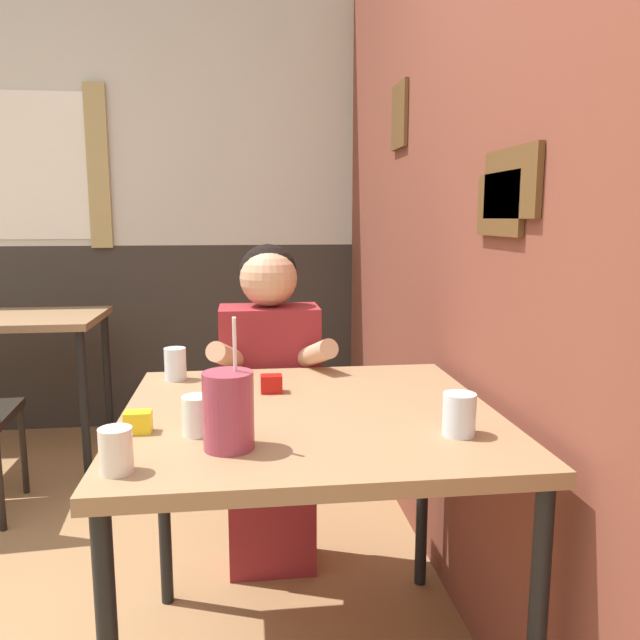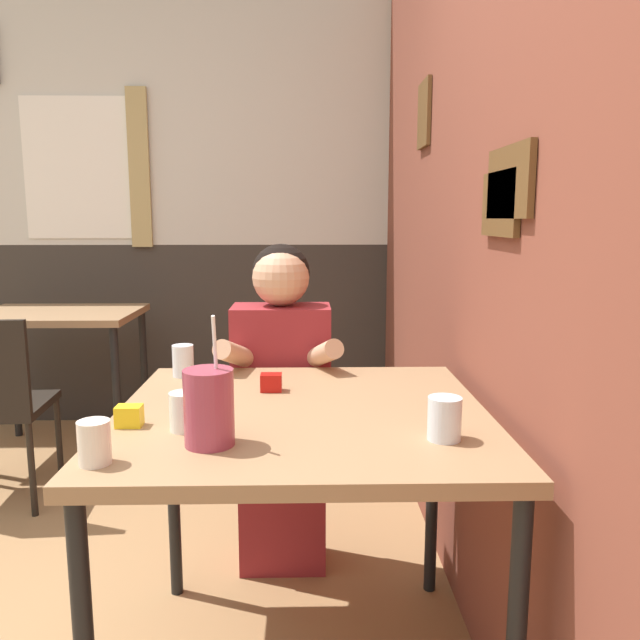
{
  "view_description": "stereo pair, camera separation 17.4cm",
  "coord_description": "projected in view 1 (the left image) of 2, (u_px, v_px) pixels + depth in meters",
  "views": [
    {
      "loc": [
        0.65,
        -1.17,
        1.26
      ],
      "look_at": [
        0.86,
        0.54,
        0.98
      ],
      "focal_mm": 35.0,
      "sensor_mm": 36.0,
      "label": 1
    },
    {
      "loc": [
        0.82,
        -1.18,
        1.26
      ],
      "look_at": [
        0.86,
        0.54,
        0.98
      ],
      "focal_mm": 35.0,
      "sensor_mm": 36.0,
      "label": 2
    }
  ],
  "objects": [
    {
      "name": "brick_wall_right",
      "position": [
        417.0,
        195.0,
        2.5
      ],
      "size": [
        0.08,
        4.63,
        2.7
      ],
      "color": "brown",
      "rests_on": "ground_plane"
    },
    {
      "name": "person_seated",
      "position": [
        270.0,
        404.0,
        2.19
      ],
      "size": [
        0.42,
        0.4,
        1.17
      ],
      "color": "maroon",
      "rests_on": "ground_plane"
    },
    {
      "name": "condiment_mustard",
      "position": [
        138.0,
        422.0,
        1.42
      ],
      "size": [
        0.06,
        0.04,
        0.05
      ],
      "color": "yellow",
      "rests_on": "main_table"
    },
    {
      "name": "condiment_ketchup",
      "position": [
        271.0,
        384.0,
        1.75
      ],
      "size": [
        0.06,
        0.04,
        0.05
      ],
      "color": "#B7140F",
      "rests_on": "main_table"
    },
    {
      "name": "glass_far_side",
      "position": [
        116.0,
        450.0,
        1.2
      ],
      "size": [
        0.06,
        0.06,
        0.09
      ],
      "color": "silver",
      "rests_on": "main_table"
    },
    {
      "name": "background_table",
      "position": [
        17.0,
        335.0,
        3.15
      ],
      "size": [
        0.83,
        0.61,
        0.78
      ],
      "color": "#93704C",
      "rests_on": "ground_plane"
    },
    {
      "name": "glass_center",
      "position": [
        197.0,
        415.0,
        1.41
      ],
      "size": [
        0.07,
        0.07,
        0.09
      ],
      "color": "silver",
      "rests_on": "main_table"
    },
    {
      "name": "cocktail_pitcher",
      "position": [
        228.0,
        410.0,
        1.32
      ],
      "size": [
        0.11,
        0.11,
        0.29
      ],
      "color": "#99384C",
      "rests_on": "main_table"
    },
    {
      "name": "glass_by_brick",
      "position": [
        459.0,
        414.0,
        1.41
      ],
      "size": [
        0.08,
        0.08,
        0.1
      ],
      "color": "silver",
      "rests_on": "main_table"
    },
    {
      "name": "glass_near_pitcher",
      "position": [
        175.0,
        364.0,
        1.89
      ],
      "size": [
        0.07,
        0.07,
        0.1
      ],
      "color": "silver",
      "rests_on": "main_table"
    },
    {
      "name": "back_wall",
      "position": [
        128.0,
        201.0,
        3.65
      ],
      "size": [
        5.64,
        0.09,
        2.7
      ],
      "color": "silver",
      "rests_on": "ground_plane"
    },
    {
      "name": "main_table",
      "position": [
        310.0,
        436.0,
        1.61
      ],
      "size": [
        0.94,
        0.91,
        0.78
      ],
      "color": "#93704C",
      "rests_on": "ground_plane"
    }
  ]
}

